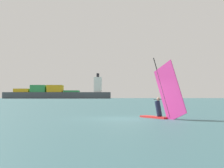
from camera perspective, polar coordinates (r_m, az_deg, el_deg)
name	(u,v)px	position (r m, az deg, el deg)	size (l,w,h in m)	color
ground_plane	(124,119)	(19.36, 2.15, -6.37)	(4000.00, 4000.00, 0.00)	#386066
windsurfer	(163,102)	(19.55, 9.26, -3.30)	(2.07, 3.73, 4.08)	red
cargo_ship	(58,93)	(462.66, -9.92, -1.62)	(156.71, 39.31, 36.98)	#3F444C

